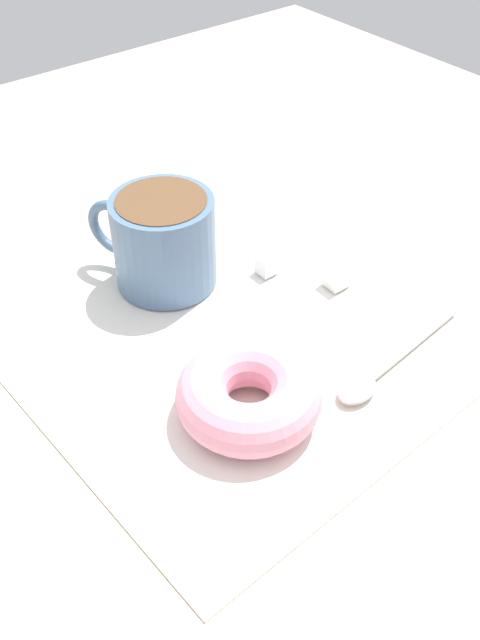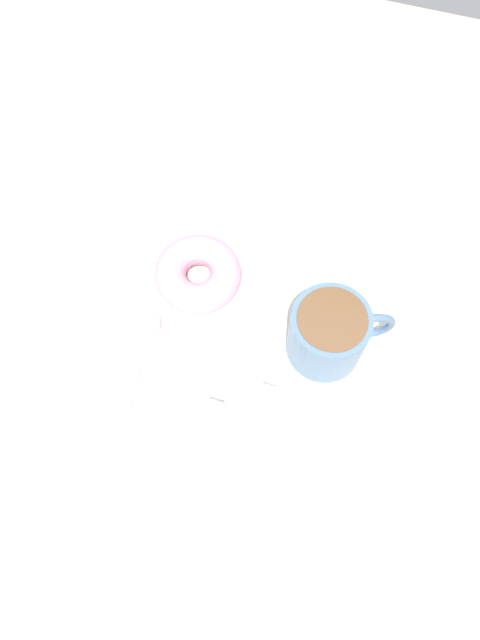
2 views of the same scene
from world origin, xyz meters
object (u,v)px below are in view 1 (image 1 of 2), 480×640
coffee_cup (159,241)px  sugar_cube (335,275)px  donut (249,395)px  spoon (376,374)px  sugar_cube_extra (267,265)px

coffee_cup → sugar_cube: (11.77, -9.95, -3.35)cm
coffee_cup → sugar_cube: coffee_cup is taller
donut → spoon: bearing=-18.7°
donut → sugar_cube: size_ratio=5.61×
donut → sugar_cube: bearing=24.5°
coffee_cup → sugar_cube_extra: bearing=-31.1°
spoon → sugar_cube: 11.90cm
spoon → sugar_cube_extra: sugar_cube_extra is taller
coffee_cup → sugar_cube: 15.78cm
coffee_cup → donut: (-3.79, -17.05, -2.38)cm
coffee_cup → sugar_cube_extra: (8.10, -4.89, -3.49)cm
coffee_cup → spoon: bearing=-73.4°
spoon → sugar_cube_extra: 15.64cm
sugar_cube_extra → spoon: bearing=-97.4°
coffee_cup → spoon: size_ratio=0.78×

